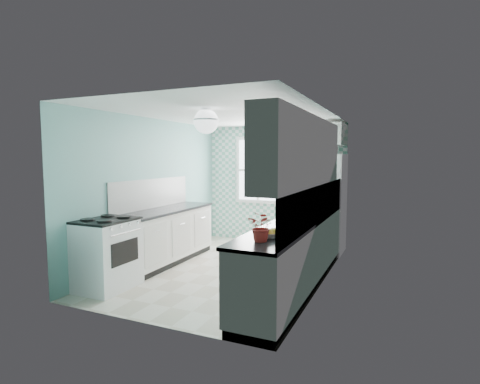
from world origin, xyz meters
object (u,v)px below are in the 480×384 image
at_px(sink, 313,212).
at_px(fruit_bowl, 269,234).
at_px(microwave, 323,147).
at_px(fridge, 322,203).
at_px(stove, 107,253).
at_px(potted_plant, 262,227).
at_px(ceiling_light, 206,121).

xyz_separation_m(sink, fruit_bowl, (-0.00, -2.16, 0.04)).
xyz_separation_m(fruit_bowl, microwave, (-0.09, 3.35, 1.05)).
xyz_separation_m(fridge, sink, (0.09, -1.18, -0.01)).
xyz_separation_m(stove, potted_plant, (2.40, -0.30, 0.60)).
bearing_deg(potted_plant, fridge, 91.44).
distance_m(stove, microwave, 4.29).
bearing_deg(fruit_bowl, ceiling_light, 147.58).
relative_size(ceiling_light, potted_plant, 1.09).
bearing_deg(sink, potted_plant, -92.82).
height_order(fridge, stove, fridge).
relative_size(potted_plant, microwave, 0.63).
bearing_deg(ceiling_light, fruit_bowl, -32.42).
bearing_deg(sink, ceiling_light, -133.43).
distance_m(potted_plant, microwave, 3.70).
xyz_separation_m(ceiling_light, microwave, (1.11, 2.58, -0.30)).
height_order(ceiling_light, fruit_bowl, ceiling_light).
relative_size(ceiling_light, microwave, 0.69).
distance_m(stove, fruit_bowl, 2.45).
bearing_deg(stove, fruit_bowl, -4.56).
bearing_deg(ceiling_light, potted_plant, -39.63).
xyz_separation_m(sink, potted_plant, (-0.00, -2.39, 0.17)).
bearing_deg(fridge, stove, -122.59).
relative_size(sink, fruit_bowl, 1.94).
relative_size(sink, microwave, 1.05).
relative_size(ceiling_light, stove, 0.36).
xyz_separation_m(fridge, microwave, (0.00, 0.00, 1.08)).
bearing_deg(sink, fridge, 91.82).
bearing_deg(ceiling_light, stove, -149.82).
height_order(fruit_bowl, microwave, microwave).
xyz_separation_m(fridge, stove, (-2.31, -3.28, -0.44)).
bearing_deg(sink, microwave, 91.81).
relative_size(fridge, stove, 1.96).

